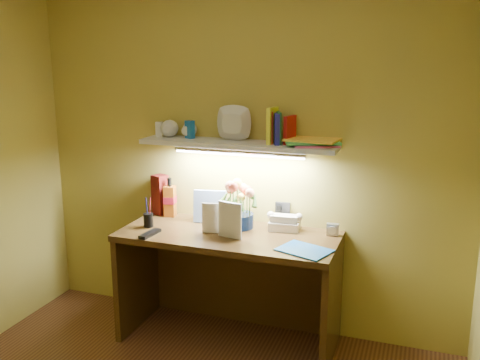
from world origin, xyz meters
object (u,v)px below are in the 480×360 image
telephone (285,221)px  whisky_bottle (170,197)px  desk_clock (333,229)px  desk (229,288)px  flower_bouquet (239,203)px

telephone → whisky_bottle: 0.84m
desk_clock → whisky_bottle: size_ratio=0.28×
desk_clock → whisky_bottle: bearing=173.4°
desk → flower_bouquet: bearing=79.5°
whisky_bottle → telephone: bearing=-1.5°
flower_bouquet → telephone: 0.32m
desk → telephone: 0.57m
telephone → desk_clock: 0.32m
desk → desk_clock: (0.63, 0.18, 0.41)m
telephone → flower_bouquet: bearing=-174.7°
desk → desk_clock: 0.78m
desk_clock → whisky_bottle: whisky_bottle is taller
flower_bouquet → desk: bearing=-100.5°
desk → whisky_bottle: whisky_bottle is taller
whisky_bottle → desk_clock: bearing=-1.6°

